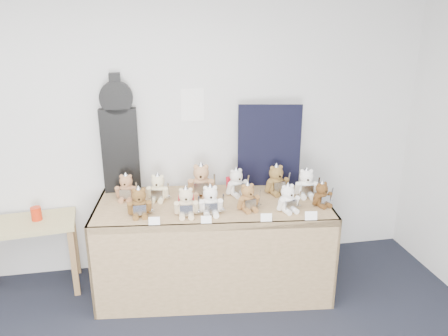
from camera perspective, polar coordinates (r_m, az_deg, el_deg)
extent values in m
plane|color=silver|center=(4.05, -15.28, 4.40)|extent=(6.00, 0.00, 6.00)
cube|color=white|center=(4.01, -4.14, 8.21)|extent=(0.21, 0.00, 0.30)
cube|color=olive|center=(3.76, -1.43, -4.94)|extent=(2.07, 1.05, 0.06)
cube|color=olive|center=(3.59, -1.07, -13.19)|extent=(1.98, 0.25, 0.83)
cube|color=olive|center=(4.02, -15.77, -10.16)|extent=(0.12, 0.83, 0.83)
cube|color=olive|center=(4.09, 12.71, -9.35)|extent=(0.12, 0.83, 0.83)
cube|color=tan|center=(4.14, -24.48, -6.71)|extent=(0.85, 0.53, 0.04)
cube|color=brown|center=(4.08, -19.01, -11.65)|extent=(0.05, 0.05, 0.63)
cube|color=brown|center=(4.41, -18.89, -9.27)|extent=(0.05, 0.05, 0.63)
cube|color=black|center=(4.00, -13.37, 2.22)|extent=(0.32, 0.10, 0.76)
cylinder|color=black|center=(3.89, -13.91, 8.91)|extent=(0.29, 0.10, 0.28)
cube|color=black|center=(3.87, -14.04, 10.57)|extent=(0.10, 0.09, 0.19)
cube|color=black|center=(4.03, 5.92, 2.87)|extent=(0.57, 0.13, 0.77)
cylinder|color=red|center=(4.11, -23.31, -5.49)|extent=(0.09, 0.09, 0.12)
ellipsoid|color=brown|center=(3.56, -10.96, -5.07)|extent=(0.16, 0.13, 0.15)
sphere|color=brown|center=(3.52, -11.06, -3.54)|extent=(0.11, 0.11, 0.11)
cylinder|color=brown|center=(3.48, -11.04, -3.97)|extent=(0.05, 0.03, 0.05)
sphere|color=black|center=(3.46, -11.04, -4.07)|extent=(0.02, 0.02, 0.02)
sphere|color=brown|center=(3.50, -11.71, -2.91)|extent=(0.04, 0.04, 0.04)
sphere|color=brown|center=(3.50, -10.50, -2.83)|extent=(0.04, 0.04, 0.04)
cylinder|color=brown|center=(3.54, -12.15, -5.16)|extent=(0.04, 0.09, 0.12)
cylinder|color=brown|center=(3.54, -9.77, -5.01)|extent=(0.04, 0.09, 0.12)
cylinder|color=brown|center=(3.53, -11.47, -6.12)|extent=(0.05, 0.10, 0.05)
cylinder|color=brown|center=(3.53, -10.33, -6.05)|extent=(0.05, 0.10, 0.05)
cube|color=#B9BCC2|center=(3.50, -10.95, -5.41)|extent=(0.10, 0.02, 0.09)
cone|color=#B9BCC2|center=(3.50, -11.11, -2.81)|extent=(0.10, 0.10, 0.07)
cube|color=#B9BCC2|center=(3.52, -9.40, -4.71)|extent=(0.01, 0.04, 0.16)
cube|color=#B9BCC2|center=(3.54, -9.35, -5.63)|extent=(0.05, 0.01, 0.01)
ellipsoid|color=beige|center=(3.51, -4.95, -5.14)|extent=(0.17, 0.15, 0.16)
sphere|color=beige|center=(3.47, -4.99, -3.56)|extent=(0.11, 0.11, 0.11)
cylinder|color=beige|center=(3.42, -4.98, -4.01)|extent=(0.05, 0.03, 0.05)
sphere|color=black|center=(3.41, -4.98, -4.12)|extent=(0.02, 0.02, 0.02)
sphere|color=beige|center=(3.45, -5.64, -2.89)|extent=(0.04, 0.04, 0.04)
sphere|color=beige|center=(3.45, -4.40, -2.86)|extent=(0.04, 0.04, 0.04)
cylinder|color=beige|center=(3.49, -6.17, -5.19)|extent=(0.05, 0.09, 0.12)
cylinder|color=beige|center=(3.49, -3.72, -5.12)|extent=(0.05, 0.09, 0.12)
cylinder|color=beige|center=(3.48, -5.50, -6.20)|extent=(0.06, 0.11, 0.05)
cylinder|color=beige|center=(3.48, -4.33, -6.16)|extent=(0.06, 0.11, 0.05)
cube|color=#B9BCC2|center=(3.45, -4.94, -5.49)|extent=(0.10, 0.03, 0.09)
cone|color=#B9BCC2|center=(3.45, -5.02, -2.81)|extent=(0.10, 0.10, 0.07)
cube|color=#B9BCC2|center=(3.47, -3.33, -4.83)|extent=(0.02, 0.04, 0.16)
cube|color=#B9BCC2|center=(3.49, -3.31, -5.77)|extent=(0.05, 0.01, 0.01)
cube|color=#B11424|center=(3.56, -4.96, -4.58)|extent=(0.13, 0.04, 0.14)
ellipsoid|color=white|center=(3.53, -1.79, -4.92)|extent=(0.17, 0.15, 0.16)
sphere|color=white|center=(3.48, -1.80, -3.32)|extent=(0.12, 0.12, 0.12)
cylinder|color=white|center=(3.44, -1.73, -3.76)|extent=(0.05, 0.03, 0.05)
sphere|color=black|center=(3.42, -1.70, -3.88)|extent=(0.02, 0.02, 0.02)
sphere|color=white|center=(3.46, -2.44, -2.64)|extent=(0.04, 0.04, 0.04)
sphere|color=white|center=(3.47, -1.18, -2.59)|extent=(0.04, 0.04, 0.04)
cylinder|color=white|center=(3.50, -3.00, -4.99)|extent=(0.05, 0.09, 0.12)
cylinder|color=white|center=(3.51, -0.52, -4.88)|extent=(0.05, 0.09, 0.12)
cylinder|color=white|center=(3.49, -2.29, -6.00)|extent=(0.05, 0.11, 0.05)
cylinder|color=white|center=(3.50, -1.11, -5.95)|extent=(0.05, 0.11, 0.05)
cube|color=#B9BCC2|center=(3.47, -1.69, -5.28)|extent=(0.10, 0.02, 0.09)
cone|color=#B9BCC2|center=(3.46, -1.81, -2.56)|extent=(0.10, 0.10, 0.08)
cube|color=#B9BCC2|center=(3.49, -0.11, -4.58)|extent=(0.02, 0.04, 0.17)
cube|color=#B9BCC2|center=(3.52, -0.11, -5.53)|extent=(0.05, 0.01, 0.01)
ellipsoid|color=brown|center=(3.60, 3.07, -4.46)|extent=(0.17, 0.15, 0.15)
sphere|color=brown|center=(3.57, 3.10, -2.99)|extent=(0.11, 0.11, 0.11)
cylinder|color=brown|center=(3.53, 3.41, -3.37)|extent=(0.05, 0.03, 0.05)
sphere|color=black|center=(3.52, 3.52, -3.47)|extent=(0.02, 0.02, 0.02)
sphere|color=brown|center=(3.54, 2.59, -2.42)|extent=(0.04, 0.04, 0.04)
sphere|color=brown|center=(3.56, 3.63, -2.27)|extent=(0.04, 0.04, 0.04)
cylinder|color=brown|center=(3.56, 2.15, -4.63)|extent=(0.06, 0.09, 0.11)
cylinder|color=brown|center=(3.61, 4.23, -4.29)|extent=(0.06, 0.09, 0.11)
cylinder|color=brown|center=(3.57, 2.91, -5.48)|extent=(0.06, 0.10, 0.04)
cylinder|color=brown|center=(3.59, 3.90, -5.31)|extent=(0.06, 0.10, 0.04)
cube|color=#B9BCC2|center=(3.55, 3.46, -4.75)|extent=(0.10, 0.03, 0.08)
cone|color=#B9BCC2|center=(3.55, 3.11, -2.29)|extent=(0.09, 0.09, 0.07)
cube|color=#B9BCC2|center=(3.61, 4.63, -3.98)|extent=(0.02, 0.04, 0.16)
cube|color=#B9BCC2|center=(3.63, 4.61, -4.85)|extent=(0.05, 0.01, 0.01)
ellipsoid|color=white|center=(3.61, 8.24, -4.56)|extent=(0.18, 0.16, 0.15)
sphere|color=white|center=(3.58, 8.32, -3.07)|extent=(0.11, 0.11, 0.11)
cylinder|color=white|center=(3.54, 8.71, -3.46)|extent=(0.05, 0.03, 0.05)
sphere|color=black|center=(3.53, 8.85, -3.55)|extent=(0.02, 0.02, 0.02)
sphere|color=white|center=(3.54, 7.85, -2.51)|extent=(0.04, 0.04, 0.04)
sphere|color=white|center=(3.58, 8.85, -2.34)|extent=(0.04, 0.04, 0.04)
cylinder|color=white|center=(3.56, 7.42, -4.75)|extent=(0.06, 0.09, 0.11)
cylinder|color=white|center=(3.63, 9.38, -4.36)|extent=(0.06, 0.09, 0.11)
cylinder|color=white|center=(3.57, 8.18, -5.59)|extent=(0.07, 0.11, 0.05)
cylinder|color=white|center=(3.61, 9.11, -5.40)|extent=(0.07, 0.11, 0.05)
cube|color=#B9BCC2|center=(3.57, 8.74, -4.84)|extent=(0.10, 0.04, 0.08)
cone|color=#B9BCC2|center=(3.56, 8.36, -2.37)|extent=(0.09, 0.09, 0.07)
cube|color=#B9BCC2|center=(3.63, 9.79, -4.04)|extent=(0.02, 0.04, 0.16)
cube|color=#B9BCC2|center=(3.65, 9.74, -4.91)|extent=(0.05, 0.02, 0.01)
ellipsoid|color=brown|center=(3.77, 12.56, -3.93)|extent=(0.16, 0.15, 0.14)
sphere|color=brown|center=(3.73, 12.66, -2.63)|extent=(0.10, 0.10, 0.10)
cylinder|color=brown|center=(3.71, 13.06, -2.95)|extent=(0.05, 0.03, 0.04)
sphere|color=black|center=(3.70, 13.21, -3.03)|extent=(0.02, 0.02, 0.02)
sphere|color=brown|center=(3.70, 12.31, -2.16)|extent=(0.03, 0.03, 0.03)
sphere|color=brown|center=(3.74, 13.09, -1.99)|extent=(0.03, 0.03, 0.03)
cylinder|color=brown|center=(3.71, 11.95, -4.11)|extent=(0.06, 0.08, 0.10)
cylinder|color=brown|center=(3.79, 13.49, -3.73)|extent=(0.06, 0.08, 0.10)
cylinder|color=brown|center=(3.73, 12.61, -4.82)|extent=(0.06, 0.10, 0.04)
cylinder|color=brown|center=(3.77, 13.34, -4.63)|extent=(0.06, 0.10, 0.04)
cube|color=#B9BCC2|center=(3.73, 13.08, -4.16)|extent=(0.09, 0.04, 0.08)
cone|color=#B9BCC2|center=(3.72, 12.70, -2.02)|extent=(0.09, 0.09, 0.07)
cube|color=#B9BCC2|center=(3.79, 13.85, -3.44)|extent=(0.02, 0.04, 0.14)
cube|color=#B9BCC2|center=(3.81, 13.79, -4.20)|extent=(0.04, 0.02, 0.01)
ellipsoid|color=beige|center=(3.83, -8.56, -3.17)|extent=(0.18, 0.16, 0.15)
sphere|color=beige|center=(3.79, -8.63, -1.74)|extent=(0.11, 0.11, 0.11)
cylinder|color=beige|center=(3.75, -8.78, -2.12)|extent=(0.05, 0.04, 0.05)
sphere|color=black|center=(3.74, -8.83, -2.21)|extent=(0.02, 0.02, 0.02)
sphere|color=beige|center=(3.79, -9.20, -1.11)|extent=(0.04, 0.04, 0.04)
sphere|color=beige|center=(3.77, -8.12, -1.14)|extent=(0.04, 0.04, 0.04)
cylinder|color=beige|center=(3.83, -9.68, -3.14)|extent=(0.06, 0.09, 0.12)
cylinder|color=beige|center=(3.80, -7.55, -3.21)|extent=(0.06, 0.09, 0.12)
cylinder|color=beige|center=(3.81, -9.20, -4.06)|extent=(0.07, 0.11, 0.05)
cylinder|color=beige|center=(3.79, -8.18, -4.10)|extent=(0.07, 0.11, 0.05)
cube|color=#B9BCC2|center=(3.78, -8.75, -3.46)|extent=(0.10, 0.04, 0.08)
cone|color=#B9BCC2|center=(3.78, -8.67, -1.07)|extent=(0.10, 0.10, 0.07)
cube|color=#B9BCC2|center=(3.77, -7.26, -2.96)|extent=(0.02, 0.04, 0.16)
cube|color=#B9BCC2|center=(3.80, -7.22, -3.82)|extent=(0.05, 0.02, 0.01)
ellipsoid|color=tan|center=(3.89, -2.98, -2.37)|extent=(0.22, 0.19, 0.19)
sphere|color=tan|center=(3.85, -3.01, -0.61)|extent=(0.14, 0.14, 0.14)
cylinder|color=tan|center=(3.80, -3.05, -1.06)|extent=(0.06, 0.04, 0.06)
sphere|color=black|center=(3.78, -3.07, -1.17)|extent=(0.02, 0.02, 0.02)
sphere|color=tan|center=(3.83, -3.69, 0.15)|extent=(0.04, 0.04, 0.04)
sphere|color=tan|center=(3.83, -2.35, 0.15)|extent=(0.04, 0.04, 0.04)
cylinder|color=tan|center=(3.87, -4.33, -2.36)|extent=(0.07, 0.11, 0.14)
cylinder|color=tan|center=(3.86, -1.66, -2.37)|extent=(0.07, 0.11, 0.14)
cylinder|color=tan|center=(3.85, -3.65, -3.47)|extent=(0.08, 0.13, 0.06)
cylinder|color=tan|center=(3.85, -2.38, -3.48)|extent=(0.08, 0.13, 0.06)
cube|color=#B9BCC2|center=(3.82, -3.04, -2.71)|extent=(0.12, 0.04, 0.10)
cone|color=#B9BCC2|center=(3.83, -3.02, 0.22)|extent=(0.12, 0.12, 0.09)
cube|color=#B9BCC2|center=(3.84, -1.25, -2.05)|extent=(0.02, 0.05, 0.20)
cube|color=#B9BCC2|center=(3.87, -1.24, -3.10)|extent=(0.06, 0.02, 0.01)
ellipsoid|color=silver|center=(3.90, 1.58, -2.51)|extent=(0.19, 0.17, 0.16)
sphere|color=silver|center=(3.86, 1.59, -1.03)|extent=(0.12, 0.12, 0.12)
cylinder|color=silver|center=(3.82, 1.94, -1.38)|extent=(0.05, 0.04, 0.05)
sphere|color=black|center=(3.81, 2.07, -1.47)|extent=(0.02, 0.02, 0.02)
sphere|color=silver|center=(3.83, 1.09, -0.48)|extent=(0.04, 0.04, 0.04)
sphere|color=silver|center=(3.86, 2.10, -0.31)|extent=(0.04, 0.04, 0.04)
cylinder|color=silver|center=(3.85, 0.72, -2.68)|extent=(0.07, 0.10, 0.12)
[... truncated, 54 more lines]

